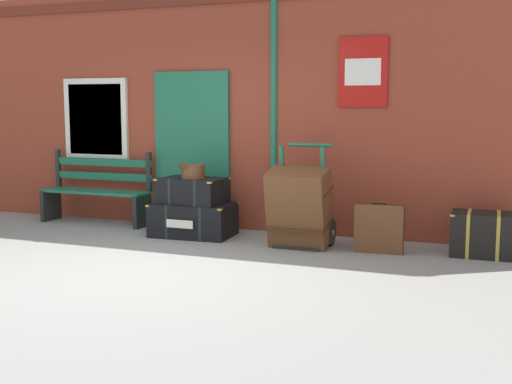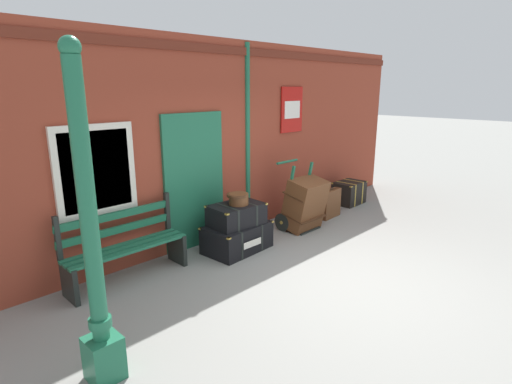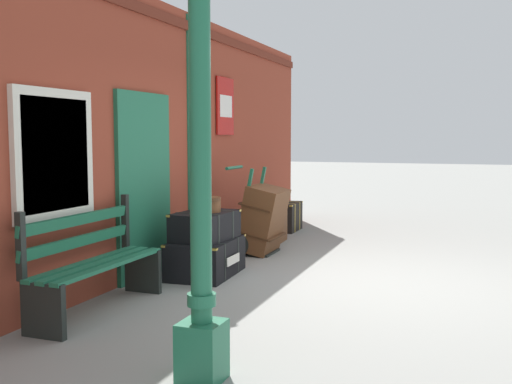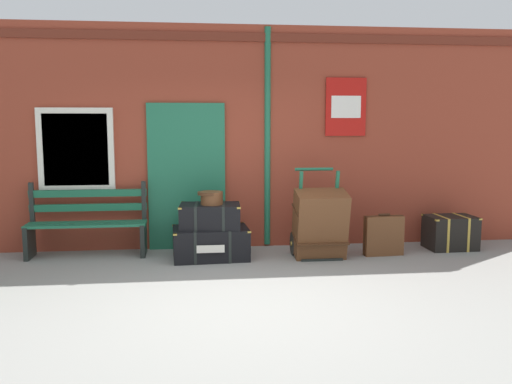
% 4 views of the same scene
% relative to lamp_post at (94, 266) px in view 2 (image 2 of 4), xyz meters
% --- Properties ---
extents(ground_plane, '(60.00, 60.00, 0.00)m').
position_rel_lamp_post_xyz_m(ground_plane, '(2.98, -0.55, -1.06)').
color(ground_plane, gray).
extents(brick_facade, '(10.40, 0.35, 3.20)m').
position_rel_lamp_post_xyz_m(brick_facade, '(2.96, 2.05, 0.53)').
color(brick_facade, brown).
rests_on(brick_facade, ground).
extents(lamp_post, '(0.28, 0.28, 2.82)m').
position_rel_lamp_post_xyz_m(lamp_post, '(0.00, 0.00, 0.00)').
color(lamp_post, '#1E6647').
rests_on(lamp_post, ground).
extents(platform_bench, '(1.60, 0.43, 1.01)m').
position_rel_lamp_post_xyz_m(platform_bench, '(1.08, 1.61, -0.62)').
color(platform_bench, '#1E6647').
rests_on(platform_bench, ground).
extents(steamer_trunk_base, '(1.04, 0.71, 0.43)m').
position_rel_lamp_post_xyz_m(steamer_trunk_base, '(2.76, 1.27, -0.85)').
color(steamer_trunk_base, black).
rests_on(steamer_trunk_base, ground).
extents(steamer_trunk_middle, '(0.84, 0.59, 0.33)m').
position_rel_lamp_post_xyz_m(steamer_trunk_middle, '(2.76, 1.27, -0.48)').
color(steamer_trunk_middle, black).
rests_on(steamer_trunk_middle, steamer_trunk_base).
extents(round_hatbox, '(0.34, 0.31, 0.17)m').
position_rel_lamp_post_xyz_m(round_hatbox, '(2.77, 1.24, -0.22)').
color(round_hatbox, brown).
rests_on(round_hatbox, steamer_trunk_middle).
extents(porters_trolley, '(0.71, 0.60, 1.20)m').
position_rel_lamp_post_xyz_m(porters_trolley, '(4.22, 1.26, -0.79)').
color(porters_trolley, black).
rests_on(porters_trolley, ground).
extents(large_brown_trunk, '(0.70, 0.61, 0.95)m').
position_rel_lamp_post_xyz_m(large_brown_trunk, '(4.22, 1.09, -0.59)').
color(large_brown_trunk, brown).
rests_on(large_brown_trunk, ground).
extents(suitcase_caramel, '(0.55, 0.18, 0.59)m').
position_rel_lamp_post_xyz_m(suitcase_caramel, '(5.14, 1.16, -0.79)').
color(suitcase_caramel, brown).
rests_on(suitcase_caramel, ground).
extents(corner_trunk, '(0.70, 0.50, 0.49)m').
position_rel_lamp_post_xyz_m(corner_trunk, '(6.24, 1.43, -0.82)').
color(corner_trunk, black).
rests_on(corner_trunk, ground).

